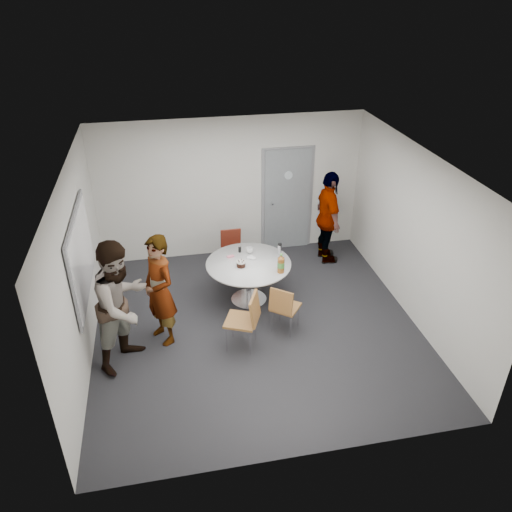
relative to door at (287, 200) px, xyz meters
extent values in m
plane|color=black|center=(-1.10, -2.48, -1.03)|extent=(5.00, 5.00, 0.00)
plane|color=silver|center=(-1.10, -2.48, 1.67)|extent=(5.00, 5.00, 0.00)
plane|color=beige|center=(-1.10, 0.02, 0.32)|extent=(5.00, 0.00, 5.00)
plane|color=beige|center=(-3.60, -2.48, 0.32)|extent=(0.00, 5.00, 5.00)
plane|color=beige|center=(1.40, -2.48, 0.32)|extent=(0.00, 5.00, 5.00)
plane|color=beige|center=(-1.10, -4.98, 0.32)|extent=(5.00, 0.00, 5.00)
cube|color=slate|center=(0.00, -0.01, 0.00)|extent=(0.90, 0.05, 2.05)
cube|color=gray|center=(0.00, 0.01, 0.00)|extent=(1.02, 0.04, 2.12)
cylinder|color=#B2BFC6|center=(0.00, -0.04, 0.52)|extent=(0.16, 0.01, 0.16)
cylinder|color=silver|center=(-0.32, -0.07, -0.01)|extent=(0.04, 0.14, 0.04)
cube|color=gray|center=(-3.56, -2.28, 0.42)|extent=(0.03, 1.90, 1.25)
cube|color=white|center=(-3.54, -2.28, 0.42)|extent=(0.01, 1.78, 1.13)
cylinder|color=silver|center=(-1.09, -1.74, -0.31)|extent=(1.41, 1.41, 0.03)
cylinder|color=silver|center=(-1.09, -1.74, -0.66)|extent=(0.09, 0.09, 0.68)
cylinder|color=silver|center=(-1.09, -1.74, -1.01)|extent=(0.60, 0.60, 0.02)
cylinder|color=silver|center=(-1.23, -1.84, -0.29)|extent=(0.19, 0.19, 0.01)
cylinder|color=black|center=(-1.23, -1.84, -0.25)|extent=(0.14, 0.14, 0.08)
cylinder|color=silver|center=(-1.23, -1.84, -0.20)|extent=(0.15, 0.15, 0.02)
cylinder|color=#92561F|center=(-0.64, -2.12, -0.17)|extent=(0.11, 0.11, 0.26)
cylinder|color=#458936|center=(-0.64, -2.12, -0.15)|extent=(0.11, 0.11, 0.10)
cone|color=#92561F|center=(-0.64, -2.12, -0.01)|extent=(0.11, 0.11, 0.05)
cylinder|color=#589F48|center=(-0.64, -2.12, 0.03)|extent=(0.04, 0.04, 0.03)
imported|color=white|center=(-1.01, -1.40, -0.25)|extent=(0.17, 0.17, 0.10)
cylinder|color=black|center=(-1.17, -1.35, -0.24)|extent=(0.05, 0.05, 0.11)
cylinder|color=silver|center=(-0.52, -1.56, -0.20)|extent=(0.07, 0.07, 0.18)
cylinder|color=black|center=(-0.52, -1.56, -0.10)|extent=(0.07, 0.07, 0.03)
cube|color=pink|center=(-1.35, -1.48, -0.28)|extent=(0.13, 0.09, 0.02)
ellipsoid|color=white|center=(-1.02, -1.61, -0.28)|extent=(0.20, 0.20, 0.03)
cube|color=brown|center=(-1.42, -2.91, -0.55)|extent=(0.58, 0.58, 0.04)
cube|color=brown|center=(-1.23, -2.99, -0.31)|extent=(0.25, 0.42, 0.42)
cylinder|color=silver|center=(-1.51, -2.67, -0.79)|extent=(0.02, 0.02, 0.47)
cylinder|color=silver|center=(-1.65, -3.00, -0.79)|extent=(0.02, 0.02, 0.47)
cylinder|color=silver|center=(-1.18, -2.81, -0.79)|extent=(0.02, 0.02, 0.47)
cylinder|color=silver|center=(-1.33, -3.14, -0.79)|extent=(0.02, 0.02, 0.47)
cube|color=brown|center=(-0.67, -2.63, -0.61)|extent=(0.55, 0.55, 0.03)
cube|color=brown|center=(-0.79, -2.78, -0.39)|extent=(0.35, 0.29, 0.37)
cylinder|color=silver|center=(-0.45, -2.60, -0.82)|extent=(0.02, 0.02, 0.42)
cylinder|color=silver|center=(-0.70, -2.41, -0.82)|extent=(0.02, 0.02, 0.42)
cylinder|color=silver|center=(-0.65, -2.85, -0.82)|extent=(0.02, 0.02, 0.42)
cylinder|color=silver|center=(-0.90, -2.66, -0.82)|extent=(0.02, 0.02, 0.42)
cube|color=#5E1F12|center=(-1.22, -0.81, -0.61)|extent=(0.40, 0.40, 0.03)
cube|color=#5E1F12|center=(-1.22, -0.62, -0.39)|extent=(0.37, 0.09, 0.37)
cylinder|color=silver|center=(-1.37, -0.97, -0.82)|extent=(0.02, 0.02, 0.42)
cylinder|color=silver|center=(-1.06, -0.97, -0.82)|extent=(0.02, 0.02, 0.42)
cylinder|color=silver|center=(-1.38, -0.65, -0.82)|extent=(0.02, 0.02, 0.42)
cylinder|color=silver|center=(-1.06, -0.65, -0.82)|extent=(0.02, 0.02, 0.42)
imported|color=#A5C6EA|center=(-2.54, -2.50, -0.15)|extent=(0.68, 0.76, 1.75)
imported|color=white|center=(-3.05, -2.87, -0.06)|extent=(1.16, 1.19, 1.93)
imported|color=black|center=(0.62, -0.68, -0.13)|extent=(0.44, 1.06, 1.80)
camera|label=1|loc=(-2.34, -8.68, 3.89)|focal=35.00mm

